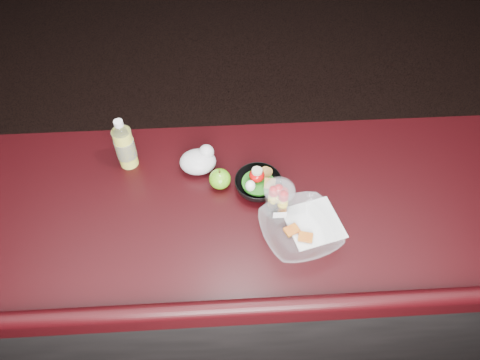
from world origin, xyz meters
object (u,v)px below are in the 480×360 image
lemonade_bottle (125,147)px  fruit_cup (279,198)px  takeout_bowl (300,230)px  snack_bowl (258,184)px  green_apple (220,179)px

lemonade_bottle → fruit_cup: 0.53m
takeout_bowl → snack_bowl: bearing=121.4°
green_apple → snack_bowl: 0.12m
green_apple → takeout_bowl: green_apple is taller
takeout_bowl → fruit_cup: bearing=121.6°
fruit_cup → takeout_bowl: 0.11m
lemonade_bottle → takeout_bowl: (0.54, -0.32, -0.05)m
snack_bowl → fruit_cup: bearing=-58.8°
lemonade_bottle → snack_bowl: bearing=-17.6°
green_apple → takeout_bowl: 0.31m
fruit_cup → snack_bowl: (-0.06, 0.09, -0.04)m
fruit_cup → snack_bowl: size_ratio=0.70×
fruit_cup → snack_bowl: 0.11m
green_apple → snack_bowl: snack_bowl is taller
fruit_cup → green_apple: 0.21m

